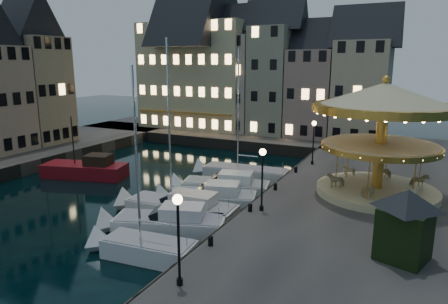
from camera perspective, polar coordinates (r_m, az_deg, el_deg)
The scene contains 30 objects.
ground at distance 29.50m, azimuth -8.75°, elevation -9.00°, with size 160.00×160.00×0.00m, color black.
quay_east at distance 30.17m, azimuth 21.14°, elevation -7.92°, with size 16.00×56.00×1.30m, color #474442.
quay_north at distance 56.65m, azimuth 0.77°, elevation 2.40°, with size 44.00×12.00×1.30m, color #474442.
quaywall_e at distance 31.71m, azimuth 6.56°, elevation -6.11°, with size 0.15×44.00×1.30m, color #47423A.
quaywall_n at distance 50.50m, azimuth -0.11°, elevation 1.11°, with size 48.00×0.15×1.30m, color #47423A.
quaywall_w at distance 42.98m, azimuth -27.30°, elevation -2.43°, with size 0.15×44.00×1.30m, color #47423A.
streetlamp_a at distance 17.34m, azimuth -6.55°, elevation -10.60°, with size 0.44×0.44×4.17m.
streetlamp_b at distance 25.83m, azimuth 5.50°, elevation -2.67°, with size 0.44×0.44×4.17m.
streetlamp_c at distance 38.46m, azimuth 12.68°, elevation 2.21°, with size 0.44×0.44×4.17m.
bollard_a at distance 21.75m, azimuth -1.94°, elevation -12.45°, with size 0.30×0.30×0.57m.
bollard_b at distance 26.34m, azimuth 3.76°, elevation -7.85°, with size 0.30×0.30×0.57m.
bollard_c at distance 30.78m, azimuth 7.34°, elevation -4.85°, with size 0.30×0.30×0.57m.
bollard_d at distance 35.83m, azimuth 10.22°, elevation -2.42°, with size 0.30×0.30×0.57m.
townhouse_na at distance 63.26m, azimuth -8.00°, elevation 9.87°, with size 5.50×8.00×12.80m.
townhouse_nb at distance 60.36m, azimuth -3.66°, elevation 10.30°, with size 6.16×8.00×13.80m.
townhouse_nc at distance 57.57m, azimuth 1.66°, elevation 10.70°, with size 6.82×8.00×14.80m.
townhouse_nd at distance 55.41m, azimuth 7.18°, elevation 11.05°, with size 5.50×8.00×15.80m.
townhouse_ne at distance 53.94m, azimuth 12.68°, elevation 9.20°, with size 6.16×8.00×12.80m.
townhouse_nf at distance 52.81m, azimuth 19.17°, elevation 9.28°, with size 6.82×8.00×13.80m.
townhouse_wc at distance 53.58m, azimuth -25.67°, elevation 8.99°, with size 8.80×5.50×14.20m.
hotel_corner at distance 60.29m, azimuth -3.63°, elevation 11.73°, with size 17.60×9.00×16.80m.
motorboat_a at distance 23.75m, azimuth -11.85°, elevation -13.31°, with size 6.38×2.54×10.51m.
motorboat_b at distance 26.46m, azimuth -8.61°, elevation -10.12°, with size 8.11×4.72×2.15m.
motorboat_c at distance 29.06m, azimuth -6.79°, elevation -7.84°, with size 9.20×2.80×12.20m.
motorboat_d at distance 30.75m, azimuth -2.41°, elevation -6.66°, with size 7.64×4.40×2.15m.
motorboat_e at distance 33.51m, azimuth -0.45°, elevation -4.99°, with size 8.22×4.05×2.15m.
motorboat_f at distance 37.99m, azimuth 2.25°, elevation -3.02°, with size 9.01×2.97×11.92m.
red_fishing_boat at distance 40.56m, azimuth -19.04°, elevation -2.44°, with size 8.37×4.78×6.08m.
carousel at distance 30.45m, azimuth 21.76°, elevation 4.57°, with size 9.89×9.89×8.65m.
ticket_kiosk at distance 21.44m, azimuth 24.60°, elevation -7.87°, with size 3.50×3.50×4.10m.
Camera 1 is at (15.93, -22.32, 10.88)m, focal length 32.00 mm.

